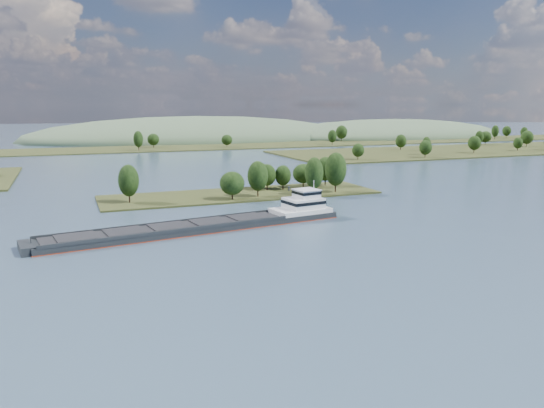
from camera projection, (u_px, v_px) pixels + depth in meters
name	position (u px, v px, depth m)	size (l,w,h in m)	color
ground	(313.00, 231.00, 137.85)	(1800.00, 1800.00, 0.00)	#36465E
tree_island	(262.00, 183.00, 193.76)	(100.00, 30.95, 15.93)	#2B3216
right_bank	(493.00, 149.00, 385.46)	(320.00, 90.00, 14.30)	#2B3216
back_shoreline	(161.00, 148.00, 396.72)	(900.00, 60.00, 15.20)	#2B3216
hill_east	(392.00, 136.00, 551.36)	(260.00, 140.00, 36.00)	#445B3F
hill_west	(197.00, 139.00, 507.12)	(320.00, 160.00, 44.00)	#445B3F
cargo_barge	(217.00, 223.00, 141.00)	(84.32, 22.65, 11.33)	black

